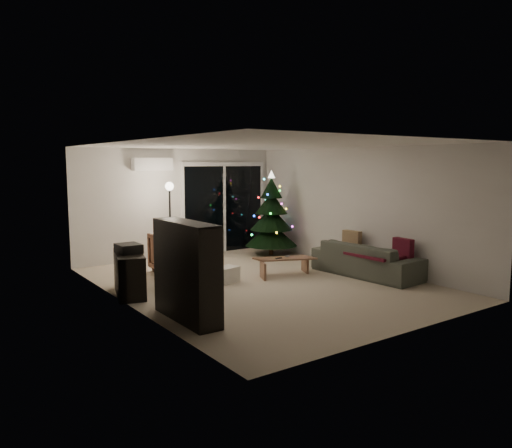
{
  "coord_description": "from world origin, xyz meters",
  "views": [
    {
      "loc": [
        -5.19,
        -7.22,
        2.18
      ],
      "look_at": [
        0.1,
        0.3,
        1.05
      ],
      "focal_mm": 35.0,
      "sensor_mm": 36.0,
      "label": 1
    }
  ],
  "objects_px": {
    "bookshelf": "(176,273)",
    "christmas_tree": "(271,213)",
    "sofa": "(367,259)",
    "armchair": "(176,253)",
    "media_cabinet": "(129,274)",
    "coffee_table": "(285,267)"
  },
  "relations": [
    {
      "from": "bookshelf",
      "to": "christmas_tree",
      "type": "height_order",
      "value": "christmas_tree"
    },
    {
      "from": "bookshelf",
      "to": "sofa",
      "type": "xyz_separation_m",
      "value": [
        4.3,
        0.45,
        -0.37
      ]
    },
    {
      "from": "sofa",
      "to": "christmas_tree",
      "type": "xyz_separation_m",
      "value": [
        -0.2,
        2.84,
        0.68
      ]
    },
    {
      "from": "armchair",
      "to": "media_cabinet",
      "type": "bearing_deg",
      "value": 41.49
    },
    {
      "from": "media_cabinet",
      "to": "armchair",
      "type": "relative_size",
      "value": 1.27
    },
    {
      "from": "armchair",
      "to": "bookshelf",
      "type": "bearing_deg",
      "value": 67.92
    },
    {
      "from": "sofa",
      "to": "coffee_table",
      "type": "height_order",
      "value": "sofa"
    },
    {
      "from": "coffee_table",
      "to": "christmas_tree",
      "type": "bearing_deg",
      "value": 83.1
    },
    {
      "from": "bookshelf",
      "to": "media_cabinet",
      "type": "relative_size",
      "value": 1.22
    },
    {
      "from": "media_cabinet",
      "to": "coffee_table",
      "type": "distance_m",
      "value": 3.02
    },
    {
      "from": "christmas_tree",
      "to": "bookshelf",
      "type": "bearing_deg",
      "value": -141.28
    },
    {
      "from": "sofa",
      "to": "christmas_tree",
      "type": "height_order",
      "value": "christmas_tree"
    },
    {
      "from": "bookshelf",
      "to": "armchair",
      "type": "xyz_separation_m",
      "value": [
        1.36,
        2.79,
        -0.28
      ]
    },
    {
      "from": "armchair",
      "to": "sofa",
      "type": "relative_size",
      "value": 0.41
    },
    {
      "from": "sofa",
      "to": "coffee_table",
      "type": "relative_size",
      "value": 1.98
    },
    {
      "from": "sofa",
      "to": "coffee_table",
      "type": "bearing_deg",
      "value": 50.86
    },
    {
      "from": "bookshelf",
      "to": "armchair",
      "type": "bearing_deg",
      "value": 76.38
    },
    {
      "from": "bookshelf",
      "to": "christmas_tree",
      "type": "xyz_separation_m",
      "value": [
        4.1,
        3.29,
        0.31
      ]
    },
    {
      "from": "sofa",
      "to": "bookshelf",
      "type": "bearing_deg",
      "value": 92.26
    },
    {
      "from": "coffee_table",
      "to": "bookshelf",
      "type": "bearing_deg",
      "value": -132.15
    },
    {
      "from": "media_cabinet",
      "to": "sofa",
      "type": "height_order",
      "value": "media_cabinet"
    },
    {
      "from": "coffee_table",
      "to": "christmas_tree",
      "type": "relative_size",
      "value": 0.55
    }
  ]
}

